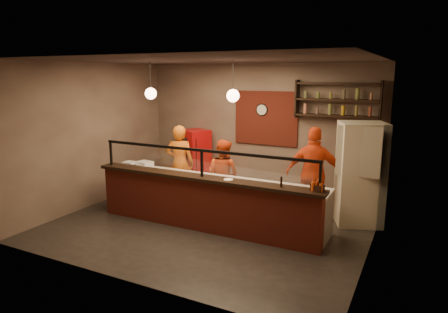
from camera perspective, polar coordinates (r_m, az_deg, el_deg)
The scene contains 29 objects.
floor at distance 8.10m, azimuth -2.01°, elevation -9.66°, with size 6.00×6.00×0.00m, color black.
ceiling at distance 7.55m, azimuth -2.18°, elevation 13.60°, with size 6.00×6.00×0.00m, color #392F2C.
wall_back at distance 9.90m, azimuth 4.94°, elevation 3.82°, with size 6.00×6.00×0.00m, color #7D6C5C.
wall_left at distance 9.47m, azimuth -18.21°, elevation 2.92°, with size 5.00×5.00×0.00m, color #7D6C5C.
wall_right at distance 6.77m, azimuth 20.74°, elevation -0.57°, with size 5.00×5.00×0.00m, color #7D6C5C.
wall_front at distance 5.66m, azimuth -14.45°, elevation -2.47°, with size 6.00×6.00×0.00m, color #7D6C5C.
brick_patch at distance 9.76m, azimuth 6.00°, elevation 5.47°, with size 1.60×0.04×1.30m, color maroon.
service_counter at distance 7.68m, azimuth -3.12°, elevation -6.90°, with size 4.60×0.25×1.00m, color maroon.
counter_ledge at distance 7.53m, azimuth -3.17°, elevation -3.08°, with size 4.70×0.37×0.06m, color black.
worktop_cabinet at distance 8.12m, azimuth -1.34°, elevation -6.41°, with size 4.60×0.75×0.85m, color gray.
worktop at distance 7.99m, azimuth -1.36°, elevation -3.34°, with size 4.60×0.75×0.05m, color beige.
sneeze_guard at distance 7.45m, azimuth -3.19°, elevation -0.55°, with size 4.50×0.05×0.52m.
wall_shelving at distance 9.11m, azimuth 15.85°, elevation 7.81°, with size 1.84×0.28×0.85m.
wall_clock at distance 9.77m, azimuth 5.45°, elevation 6.66°, with size 0.30×0.30×0.04m, color black.
pendant_left at distance 8.54m, azimuth -10.42°, elevation 8.85°, with size 0.24×0.24×0.77m.
pendant_right at distance 7.55m, azimuth 1.29°, elevation 8.69°, with size 0.24×0.24×0.77m.
cook_left at distance 9.37m, azimuth -6.31°, elevation -0.99°, with size 0.66×0.43×1.80m, color orange.
cook_mid at distance 8.75m, azimuth -0.14°, elevation -2.62°, with size 0.76×0.59×1.57m, color #D14013.
cook_right at distance 8.31m, azimuth 12.74°, elevation -2.43°, with size 1.13×0.47×1.92m, color red.
fridge at distance 8.33m, azimuth 18.85°, elevation -2.33°, with size 0.85×0.79×2.04m, color beige.
red_cooler at distance 10.45m, azimuth -4.15°, elevation -0.37°, with size 0.66×0.60×1.54m, color #B40C0D.
pizza_dough at distance 8.04m, azimuth -4.01°, elevation -3.04°, with size 0.48×0.48×0.01m, color white.
prep_tub_a at distance 9.07m, azimuth -13.25°, elevation -1.20°, with size 0.30×0.24×0.15m, color white.
prep_tub_b at distance 8.95m, azimuth -11.29°, elevation -1.22°, with size 0.33×0.27×0.17m, color silver.
prep_tub_c at distance 9.01m, azimuth -12.65°, elevation -1.28°, with size 0.27×0.22×0.14m, color silver.
rolling_pin at distance 8.57m, azimuth -8.55°, elevation -2.06°, with size 0.06×0.06×0.35m, color yellow.
condiment_caddy at distance 6.77m, azimuth 13.20°, elevation -4.35°, with size 0.19×0.15×0.11m, color black.
pepper_mill at distance 6.87m, azimuth 8.18°, elevation -3.61°, with size 0.04×0.04×0.18m, color black.
small_plate at distance 7.27m, azimuth 0.62°, elevation -3.32°, with size 0.17×0.17×0.01m, color white.
Camera 1 is at (3.66, -6.60, 2.95)m, focal length 32.00 mm.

